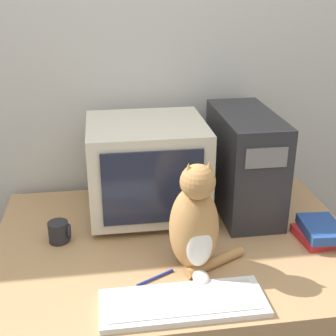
% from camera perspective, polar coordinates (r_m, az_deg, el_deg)
% --- Properties ---
extents(wall_back, '(7.00, 0.05, 2.50)m').
position_cam_1_polar(wall_back, '(2.02, -1.40, 12.77)').
color(wall_back, silver).
rests_on(wall_back, ground_plane).
extents(desk, '(1.30, 0.94, 0.71)m').
position_cam_1_polar(desk, '(1.92, 0.96, -17.74)').
color(desk, tan).
rests_on(desk, ground_plane).
extents(crt_monitor, '(0.44, 0.41, 0.37)m').
position_cam_1_polar(crt_monitor, '(1.81, -2.58, 0.06)').
color(crt_monitor, beige).
rests_on(crt_monitor, desk).
extents(computer_tower, '(0.21, 0.47, 0.40)m').
position_cam_1_polar(computer_tower, '(1.87, 9.29, 0.69)').
color(computer_tower, '#28282D').
rests_on(computer_tower, desk).
extents(keyboard, '(0.48, 0.18, 0.02)m').
position_cam_1_polar(keyboard, '(1.41, 1.85, -16.11)').
color(keyboard, silver).
rests_on(keyboard, desk).
extents(cat, '(0.27, 0.22, 0.38)m').
position_cam_1_polar(cat, '(1.48, 3.36, -6.89)').
color(cat, '#B7844C').
rests_on(cat, desk).
extents(book_stack, '(0.17, 0.19, 0.07)m').
position_cam_1_polar(book_stack, '(1.78, 18.06, -7.42)').
color(book_stack, red).
rests_on(book_stack, desk).
extents(pen, '(0.13, 0.07, 0.01)m').
position_cam_1_polar(pen, '(1.51, -1.56, -13.23)').
color(pen, navy).
rests_on(pen, desk).
extents(mug, '(0.08, 0.07, 0.08)m').
position_cam_1_polar(mug, '(1.73, -13.10, -7.59)').
color(mug, '#232328').
rests_on(mug, desk).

